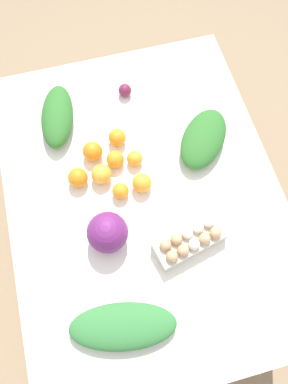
% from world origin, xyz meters
% --- Properties ---
extents(ground_plane, '(8.00, 8.00, 0.00)m').
position_xyz_m(ground_plane, '(0.00, 0.00, 0.00)').
color(ground_plane, '#937A5B').
extents(dining_table, '(1.45, 1.08, 0.71)m').
position_xyz_m(dining_table, '(0.00, 0.00, 0.63)').
color(dining_table, silver).
rests_on(dining_table, ground_plane).
extents(cabbage_purple, '(0.15, 0.15, 0.15)m').
position_xyz_m(cabbage_purple, '(-0.14, 0.17, 0.78)').
color(cabbage_purple, '#6B2366').
rests_on(cabbage_purple, dining_table).
extents(egg_carton, '(0.16, 0.28, 0.09)m').
position_xyz_m(egg_carton, '(-0.24, -0.11, 0.75)').
color(egg_carton, beige).
rests_on(egg_carton, dining_table).
extents(greens_bunch_dandelion, '(0.34, 0.32, 0.09)m').
position_xyz_m(greens_bunch_dandelion, '(0.16, -0.30, 0.75)').
color(greens_bunch_dandelion, '#2D6B28').
rests_on(greens_bunch_dandelion, dining_table).
extents(greens_bunch_kale, '(0.33, 0.20, 0.09)m').
position_xyz_m(greens_bunch_kale, '(0.42, 0.27, 0.75)').
color(greens_bunch_kale, '#2D6B28').
rests_on(greens_bunch_kale, dining_table).
extents(greens_bunch_scallion, '(0.23, 0.39, 0.07)m').
position_xyz_m(greens_bunch_scallion, '(-0.47, 0.20, 0.74)').
color(greens_bunch_scallion, '#337538').
rests_on(greens_bunch_scallion, dining_table).
extents(beet_root, '(0.06, 0.06, 0.06)m').
position_xyz_m(beet_root, '(0.49, -0.04, 0.73)').
color(beet_root, maroon).
rests_on(beet_root, dining_table).
extents(orange_0, '(0.06, 0.06, 0.06)m').
position_xyz_m(orange_0, '(0.02, 0.09, 0.74)').
color(orange_0, orange).
rests_on(orange_0, dining_table).
extents(orange_1, '(0.07, 0.07, 0.07)m').
position_xyz_m(orange_1, '(0.16, 0.08, 0.74)').
color(orange_1, orange).
rests_on(orange_1, dining_table).
extents(orange_2, '(0.08, 0.08, 0.08)m').
position_xyz_m(orange_2, '(0.12, 0.24, 0.74)').
color(orange_2, orange).
rests_on(orange_2, dining_table).
extents(orange_3, '(0.06, 0.06, 0.06)m').
position_xyz_m(orange_3, '(0.15, -0.00, 0.74)').
color(orange_3, orange).
rests_on(orange_3, dining_table).
extents(orange_4, '(0.07, 0.07, 0.07)m').
position_xyz_m(orange_4, '(0.26, 0.05, 0.74)').
color(orange_4, orange).
rests_on(orange_4, dining_table).
extents(orange_5, '(0.08, 0.08, 0.08)m').
position_xyz_m(orange_5, '(0.22, 0.16, 0.75)').
color(orange_5, orange).
rests_on(orange_5, dining_table).
extents(orange_6, '(0.08, 0.08, 0.08)m').
position_xyz_m(orange_6, '(0.11, 0.15, 0.75)').
color(orange_6, '#F9A833').
rests_on(orange_6, dining_table).
extents(orange_7, '(0.08, 0.08, 0.08)m').
position_xyz_m(orange_7, '(0.03, -0.00, 0.74)').
color(orange_7, orange).
rests_on(orange_7, dining_table).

